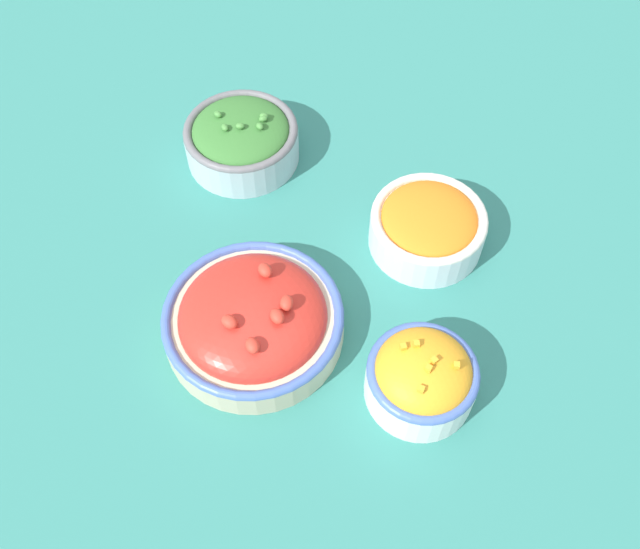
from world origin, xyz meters
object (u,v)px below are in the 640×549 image
object	(u,v)px
bowl_cherry_tomatoes	(253,320)
bowl_carrots	(428,225)
bowl_squash	(422,377)
bowl_broccoli	(242,138)

from	to	relation	value
bowl_cherry_tomatoes	bowl_carrots	distance (m)	0.26
bowl_cherry_tomatoes	bowl_carrots	bearing A→B (deg)	-118.55
bowl_cherry_tomatoes	bowl_squash	distance (m)	0.21
bowl_cherry_tomatoes	bowl_squash	bearing A→B (deg)	-172.87
bowl_cherry_tomatoes	bowl_broccoli	size ratio (longest dim) A/B	1.35
bowl_carrots	bowl_squash	world-z (taller)	bowl_squash
bowl_squash	bowl_carrots	bearing A→B (deg)	-67.41
bowl_squash	bowl_broccoli	bearing A→B (deg)	-29.46
bowl_carrots	bowl_squash	bearing A→B (deg)	112.59
bowl_cherry_tomatoes	bowl_carrots	xyz separation A→B (m)	(-0.12, -0.22, 0.00)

